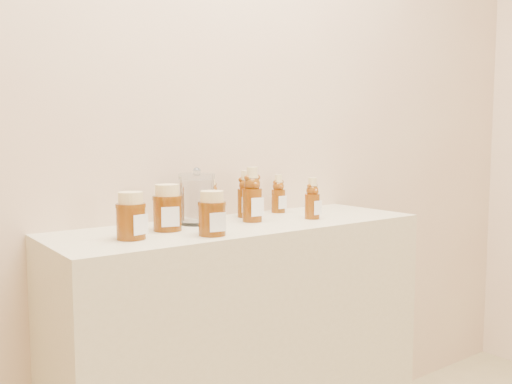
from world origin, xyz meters
TOP-DOWN VIEW (x-y plane):
  - wall_back at (0.00, 1.75)m, footprint 3.50×0.02m
  - display_table at (0.00, 1.55)m, footprint 1.20×0.40m
  - bear_bottle_back_left at (-0.04, 1.68)m, footprint 0.06×0.06m
  - bear_bottle_back_mid at (0.09, 1.66)m, footprint 0.08×0.08m
  - bear_bottle_back_right at (0.25, 1.68)m, footprint 0.05×0.05m
  - bear_bottle_front_left at (0.04, 1.57)m, footprint 0.07×0.07m
  - bear_bottle_front_right at (0.24, 1.50)m, footprint 0.06×0.06m
  - honey_jar_left at (-0.39, 1.51)m, footprint 0.10×0.10m
  - honey_jar_back at (-0.25, 1.57)m, footprint 0.11×0.11m
  - honey_jar_front at (-0.19, 1.43)m, footprint 0.09×0.09m
  - glass_canister at (-0.12, 1.63)m, footprint 0.12×0.12m

SIDE VIEW (x-z plane):
  - display_table at x=0.00m, z-range 0.00..0.90m
  - honey_jar_front at x=-0.19m, z-range 0.90..1.02m
  - honey_jar_left at x=-0.39m, z-range 0.90..1.03m
  - honey_jar_back at x=-0.25m, z-range 0.90..1.03m
  - bear_bottle_back_right at x=0.25m, z-range 0.90..1.05m
  - bear_bottle_front_right at x=0.24m, z-range 0.90..1.05m
  - bear_bottle_back_left at x=-0.04m, z-range 0.90..1.06m
  - glass_canister at x=-0.12m, z-range 0.90..1.07m
  - bear_bottle_back_mid at x=0.09m, z-range 0.90..1.08m
  - bear_bottle_front_left at x=0.04m, z-range 0.90..1.10m
  - wall_back at x=0.00m, z-range 0.00..2.70m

